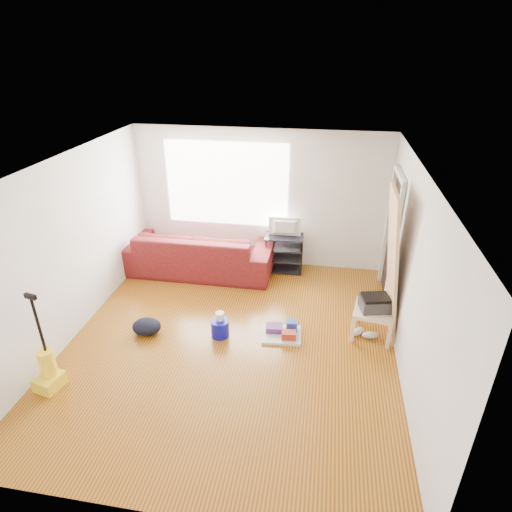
% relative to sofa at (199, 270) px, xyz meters
% --- Properties ---
extents(room, '(4.51, 5.01, 2.51)m').
position_rel_sofa_xyz_m(room, '(1.11, -1.80, 1.25)').
color(room, '#62320D').
rests_on(room, ground).
extents(sofa, '(2.69, 1.05, 0.78)m').
position_rel_sofa_xyz_m(sofa, '(0.00, 0.00, 0.00)').
color(sofa, '#4A0F0B').
rests_on(sofa, ground).
extents(tv_stand, '(0.70, 0.43, 0.69)m').
position_rel_sofa_xyz_m(tv_stand, '(1.53, 0.27, 0.35)').
color(tv_stand, black).
rests_on(tv_stand, ground).
extents(tv, '(0.57, 0.08, 0.33)m').
position_rel_sofa_xyz_m(tv, '(1.53, 0.27, 0.85)').
color(tv, black).
rests_on(tv, tv_stand).
extents(side_table, '(0.62, 0.62, 0.44)m').
position_rel_sofa_xyz_m(side_table, '(2.99, -1.44, 0.37)').
color(side_table, tan).
rests_on(side_table, ground).
extents(printer, '(0.47, 0.39, 0.21)m').
position_rel_sofa_xyz_m(printer, '(2.99, -1.44, 0.54)').
color(printer, '#28292C').
rests_on(printer, side_table).
extents(bucket, '(0.32, 0.32, 0.26)m').
position_rel_sofa_xyz_m(bucket, '(0.85, -1.83, 0.00)').
color(bucket, '#0B0E9A').
rests_on(bucket, ground).
extents(toilet_paper, '(0.12, 0.12, 0.11)m').
position_rel_sofa_xyz_m(toilet_paper, '(0.85, -1.79, 0.18)').
color(toilet_paper, white).
rests_on(toilet_paper, bucket).
extents(cleaning_tray, '(0.59, 0.49, 0.20)m').
position_rel_sofa_xyz_m(cleaning_tray, '(1.74, -1.68, 0.06)').
color(cleaning_tray, silver).
rests_on(cleaning_tray, ground).
extents(backpack, '(0.44, 0.37, 0.23)m').
position_rel_sofa_xyz_m(backpack, '(-0.21, -1.95, 0.00)').
color(backpack, black).
rests_on(backpack, ground).
extents(sneakers, '(0.43, 0.25, 0.10)m').
position_rel_sofa_xyz_m(sneakers, '(2.89, -1.50, 0.05)').
color(sneakers, silver).
rests_on(sneakers, ground).
extents(vacuum, '(0.33, 0.36, 1.30)m').
position_rel_sofa_xyz_m(vacuum, '(-0.96, -3.14, 0.24)').
color(vacuum, yellow).
rests_on(vacuum, ground).
extents(door_panel, '(0.27, 0.85, 2.13)m').
position_rel_sofa_xyz_m(door_panel, '(3.17, -1.25, 0.00)').
color(door_panel, tan).
rests_on(door_panel, ground).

